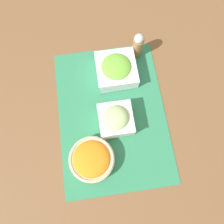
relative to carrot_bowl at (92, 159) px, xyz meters
name	(u,v)px	position (x,y,z in m)	size (l,w,h in m)	color
ground_plane	(112,115)	(-0.16, 0.09, -0.04)	(3.00, 3.00, 0.00)	brown
placemat	(112,114)	(-0.16, 0.09, -0.03)	(0.57, 0.40, 0.00)	#2D7A51
carrot_bowl	(92,159)	(0.00, 0.00, 0.00)	(0.16, 0.16, 0.06)	#C6B28E
cucumber_bowl	(116,119)	(-0.13, 0.10, 0.01)	(0.12, 0.12, 0.09)	silver
lettuce_bowl	(116,69)	(-0.33, 0.13, 0.01)	(0.15, 0.15, 0.08)	white
pepper_shaker	(138,45)	(-0.41, 0.23, 0.03)	(0.04, 0.04, 0.12)	olive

